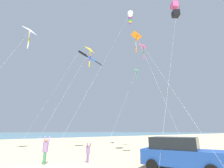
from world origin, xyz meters
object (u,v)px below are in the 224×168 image
(kite_delta_yellow_midlevel, at_px, (144,46))
(kite_windsock_small_distant, at_px, (130,17))
(person_adult_flyer, at_px, (45,149))
(kite_windsock_teal_far_right, at_px, (87,57))
(parked_car, at_px, (179,153))
(kite_delta_long_streamer_right, at_px, (137,70))
(cooler_box, at_px, (145,160))
(kite_delta_red_high_left, at_px, (90,50))
(kite_box_rainbow_low_near, at_px, (175,10))
(person_child_grey_jacket, at_px, (88,151))
(kite_delta_blue_topmost, at_px, (137,36))
(kite_delta_long_streamer_left, at_px, (30,31))

(kite_delta_yellow_midlevel, relative_size, kite_windsock_small_distant, 0.51)
(person_adult_flyer, bearing_deg, kite_delta_yellow_midlevel, -110.04)
(person_adult_flyer, bearing_deg, kite_windsock_teal_far_right, -41.61)
(parked_car, bearing_deg, kite_delta_long_streamer_right, -42.35)
(cooler_box, relative_size, kite_delta_yellow_midlevel, 0.06)
(kite_windsock_teal_far_right, relative_size, kite_delta_red_high_left, 1.23)
(kite_delta_red_high_left, relative_size, kite_windsock_small_distant, 0.64)
(cooler_box, bearing_deg, person_adult_flyer, 49.54)
(kite_box_rainbow_low_near, bearing_deg, kite_delta_yellow_midlevel, 54.60)
(kite_delta_red_high_left, bearing_deg, kite_delta_long_streamer_right, -113.85)
(kite_windsock_teal_far_right, height_order, kite_delta_red_high_left, kite_windsock_teal_far_right)
(cooler_box, relative_size, kite_delta_long_streamer_right, 0.05)
(kite_windsock_teal_far_right, xyz_separation_m, kite_windsock_small_distant, (-9.92, -1.99, 4.78))
(person_adult_flyer, xyz_separation_m, kite_delta_yellow_midlevel, (-2.98, -8.18, 9.85))
(cooler_box, xyz_separation_m, person_child_grey_jacket, (3.05, 2.77, 0.54))
(person_adult_flyer, relative_size, kite_delta_red_high_left, 0.13)
(kite_delta_red_high_left, bearing_deg, kite_windsock_teal_far_right, -30.81)
(person_adult_flyer, height_order, kite_delta_red_high_left, kite_delta_red_high_left)
(kite_delta_blue_topmost, bearing_deg, kite_box_rainbow_low_near, -151.45)
(person_adult_flyer, bearing_deg, cooler_box, -130.46)
(kite_box_rainbow_low_near, bearing_deg, kite_windsock_small_distant, -15.62)
(person_child_grey_jacket, height_order, kite_delta_red_high_left, kite_delta_red_high_left)
(person_child_grey_jacket, distance_m, kite_delta_blue_topmost, 14.31)
(kite_delta_long_streamer_left, bearing_deg, kite_box_rainbow_low_near, -142.37)
(parked_car, xyz_separation_m, kite_delta_long_streamer_left, (16.83, 4.86, 14.25))
(person_child_grey_jacket, bearing_deg, kite_delta_red_high_left, -33.52)
(kite_delta_blue_topmost, bearing_deg, kite_delta_long_streamer_left, 40.61)
(person_child_grey_jacket, bearing_deg, kite_windsock_small_distant, -65.80)
(kite_windsock_small_distant, bearing_deg, cooler_box, 133.33)
(kite_box_rainbow_low_near, relative_size, kite_delta_long_streamer_left, 1.07)
(cooler_box, height_order, kite_delta_yellow_midlevel, kite_delta_yellow_midlevel)
(kite_box_rainbow_low_near, bearing_deg, person_child_grey_jacket, 66.71)
(cooler_box, bearing_deg, kite_windsock_small_distant, -46.67)
(parked_car, height_order, cooler_box, parked_car)
(kite_delta_blue_topmost, xyz_separation_m, kite_delta_long_streamer_right, (4.04, -4.86, -2.12))
(person_child_grey_jacket, height_order, kite_delta_yellow_midlevel, kite_delta_yellow_midlevel)
(parked_car, xyz_separation_m, person_adult_flyer, (7.34, 4.93, 0.05))
(cooler_box, xyz_separation_m, kite_delta_blue_topmost, (3.30, -3.95, 13.18))
(kite_box_rainbow_low_near, relative_size, kite_delta_red_high_left, 1.20)
(parked_car, bearing_deg, kite_delta_yellow_midlevel, -36.76)
(person_adult_flyer, distance_m, kite_delta_long_streamer_left, 17.08)
(kite_windsock_teal_far_right, xyz_separation_m, kite_delta_long_streamer_right, (-10.78, -2.11, -5.43))
(kite_delta_blue_topmost, xyz_separation_m, kite_windsock_small_distant, (4.90, -4.74, 8.09))
(parked_car, relative_size, kite_delta_long_streamer_right, 0.40)
(cooler_box, xyz_separation_m, kite_windsock_teal_far_right, (18.11, -6.70, 16.48))
(kite_windsock_teal_far_right, xyz_separation_m, kite_delta_blue_topmost, (-14.82, 2.75, -3.31))
(person_adult_flyer, relative_size, kite_box_rainbow_low_near, 0.11)
(parked_car, height_order, person_child_grey_jacket, parked_car)
(parked_car, relative_size, kite_delta_red_high_left, 0.33)
(kite_delta_yellow_midlevel, bearing_deg, kite_delta_long_streamer_left, 33.02)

